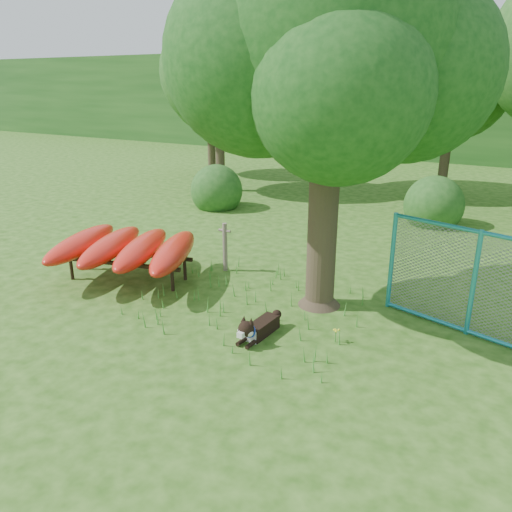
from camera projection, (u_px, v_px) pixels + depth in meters
The scene contains 14 objects.
ground at pixel (213, 325), 9.02m from camera, with size 80.00×80.00×0.00m, color #234E0F.
oak_tree at pixel (329, 52), 8.37m from camera, with size 5.41×4.71×6.96m.
wooden_post at pixel (225, 246), 11.45m from camera, with size 0.31×0.11×1.14m.
kayak_rack at pixel (126, 248), 10.87m from camera, with size 3.80×3.40×0.97m.
husky_dog at pixel (257, 328), 8.51m from camera, with size 0.34×1.18×0.52m.
fence_section at pixel (474, 283), 8.42m from camera, with size 3.13×0.97×3.14m.
wildflower_clump at pixel (336, 331), 8.37m from camera, with size 0.12×0.11×0.25m.
bg_tree_a at pixel (218, 73), 18.79m from camera, with size 4.40×4.40×6.70m.
bg_tree_b at pixel (326, 41), 18.41m from camera, with size 5.20×5.20×8.22m.
bg_tree_c at pixel (454, 84), 17.61m from camera, with size 4.00×4.00×6.12m.
bg_tree_f at pixel (210, 92), 22.67m from camera, with size 3.60×3.60×5.55m.
shrub_left at pixel (217, 207), 17.51m from camera, with size 1.80×1.80×1.80m, color #1E4F19.
shrub_mid at pixel (431, 224), 15.45m from camera, with size 1.80×1.80×1.80m, color #1E4F19.
wooded_hillside at pixel (468, 102), 30.96m from camera, with size 80.00×12.00×6.00m, color #1E4F19.
Camera 1 is at (4.70, -6.64, 4.16)m, focal length 35.00 mm.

